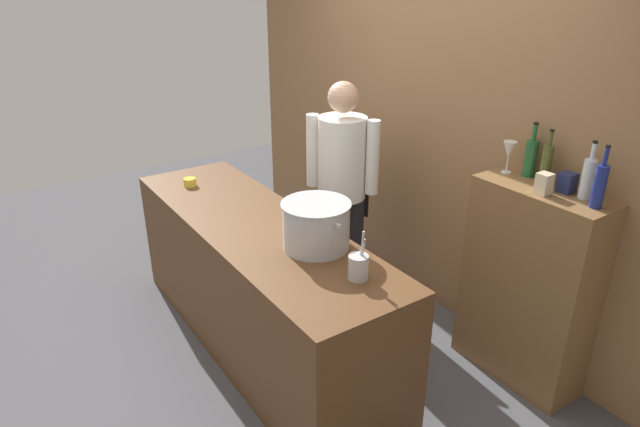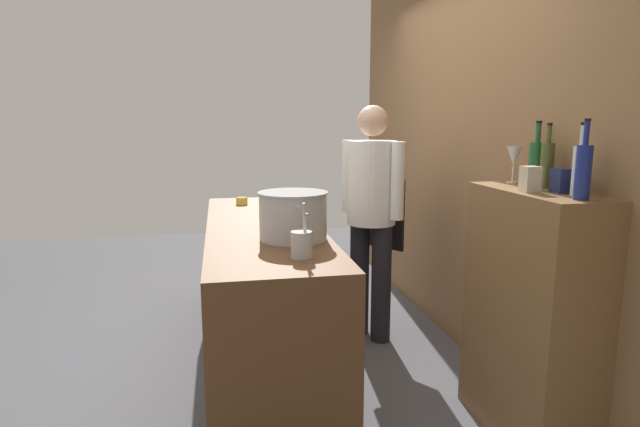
% 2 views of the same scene
% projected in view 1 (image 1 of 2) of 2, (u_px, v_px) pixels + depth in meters
% --- Properties ---
extents(ground_plane, '(8.00, 8.00, 0.00)m').
position_uv_depth(ground_plane, '(262.00, 342.00, 3.76)').
color(ground_plane, '#4C4C51').
extents(brick_back_panel, '(4.40, 0.10, 3.00)m').
position_uv_depth(brick_back_panel, '(428.00, 99.00, 3.86)').
color(brick_back_panel, olive).
rests_on(brick_back_panel, ground_plane).
extents(prep_counter, '(2.40, 0.70, 0.90)m').
position_uv_depth(prep_counter, '(259.00, 286.00, 3.57)').
color(prep_counter, brown).
rests_on(prep_counter, ground_plane).
extents(bar_cabinet, '(0.76, 0.32, 1.24)m').
position_uv_depth(bar_cabinet, '(528.00, 286.00, 3.25)').
color(bar_cabinet, brown).
rests_on(bar_cabinet, ground_plane).
extents(chef, '(0.46, 0.41, 1.66)m').
position_uv_depth(chef, '(342.00, 180.00, 3.89)').
color(chef, black).
rests_on(chef, ground_plane).
extents(stockpot_large, '(0.45, 0.39, 0.27)m').
position_uv_depth(stockpot_large, '(316.00, 225.00, 3.05)').
color(stockpot_large, '#B7BABF').
rests_on(stockpot_large, prep_counter).
extents(utensil_crock, '(0.10, 0.10, 0.27)m').
position_uv_depth(utensil_crock, '(358.00, 266.00, 2.76)').
color(utensil_crock, '#B7BABF').
rests_on(utensil_crock, prep_counter).
extents(butter_jar, '(0.09, 0.09, 0.06)m').
position_uv_depth(butter_jar, '(190.00, 182.00, 3.96)').
color(butter_jar, yellow).
rests_on(butter_jar, prep_counter).
extents(wine_bottle_green, '(0.07, 0.07, 0.32)m').
position_uv_depth(wine_bottle_green, '(531.00, 157.00, 3.14)').
color(wine_bottle_green, '#1E592D').
rests_on(wine_bottle_green, bar_cabinet).
extents(wine_bottle_cobalt, '(0.06, 0.06, 0.33)m').
position_uv_depth(wine_bottle_cobalt, '(600.00, 185.00, 2.72)').
color(wine_bottle_cobalt, navy).
rests_on(wine_bottle_cobalt, bar_cabinet).
extents(wine_bottle_clear, '(0.07, 0.07, 0.31)m').
position_uv_depth(wine_bottle_clear, '(588.00, 178.00, 2.83)').
color(wine_bottle_clear, silver).
rests_on(wine_bottle_clear, bar_cabinet).
extents(wine_bottle_olive, '(0.06, 0.06, 0.31)m').
position_uv_depth(wine_bottle_olive, '(546.00, 163.00, 3.04)').
color(wine_bottle_olive, '#475123').
rests_on(wine_bottle_olive, bar_cabinet).
extents(wine_glass_short, '(0.08, 0.08, 0.19)m').
position_uv_depth(wine_glass_short, '(509.00, 151.00, 3.18)').
color(wine_glass_short, silver).
rests_on(wine_glass_short, bar_cabinet).
extents(spice_tin_navy, '(0.08, 0.08, 0.11)m').
position_uv_depth(spice_tin_navy, '(567.00, 183.00, 2.93)').
color(spice_tin_navy, navy).
rests_on(spice_tin_navy, bar_cabinet).
extents(spice_tin_cream, '(0.07, 0.07, 0.12)m').
position_uv_depth(spice_tin_cream, '(544.00, 184.00, 2.91)').
color(spice_tin_cream, beige).
rests_on(spice_tin_cream, bar_cabinet).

